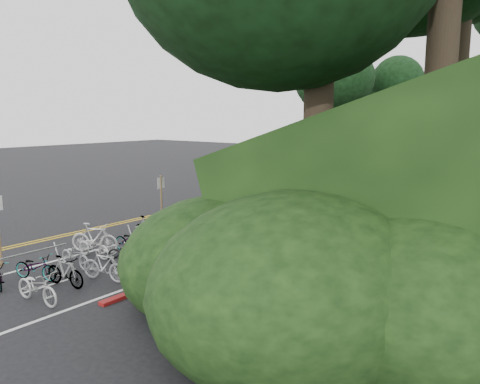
# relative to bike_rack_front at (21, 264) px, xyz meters

# --- Properties ---
(ground) EXTENTS (120.00, 120.00, 0.00)m
(ground) POSITION_rel_bike_rack_front_xyz_m (-2.85, 2.69, -0.82)
(ground) COLOR black
(ground) RESTS_ON ground
(road_markings) EXTENTS (7.47, 80.00, 0.01)m
(road_markings) POSITION_rel_bike_rack_front_xyz_m (-2.22, 12.78, -0.81)
(road_markings) COLOR gold
(road_markings) RESTS_ON ground
(red_curb) EXTENTS (0.25, 28.00, 0.10)m
(red_curb) POSITION_rel_bike_rack_front_xyz_m (2.85, 14.69, -0.77)
(red_curb) COLOR maroon
(red_curb) RESTS_ON ground
(bike_rack_front) EXTENTS (1.11, 2.98, 1.11)m
(bike_rack_front) POSITION_rel_bike_rack_front_xyz_m (0.00, 0.00, 0.00)
(bike_rack_front) COLOR #959697
(bike_rack_front) RESTS_ON ground
(bike_racks_rest) EXTENTS (1.14, 23.00, 1.17)m
(bike_racks_rest) POSITION_rel_bike_rack_front_xyz_m (0.15, 15.69, 0.04)
(bike_racks_rest) COLOR #959697
(bike_racks_rest) RESTS_ON ground
(signposts_rest) EXTENTS (0.08, 18.40, 2.50)m
(signposts_rest) POSITION_rel_bike_rack_front_xyz_m (-2.25, 16.69, 0.61)
(signposts_rest) COLOR brown
(signposts_rest) RESTS_ON ground
(bike_front) EXTENTS (1.30, 1.95, 1.15)m
(bike_front) POSITION_rel_bike_rack_front_xyz_m (-1.58, 3.64, -0.25)
(bike_front) COLOR beige
(bike_front) RESTS_ON ground
(bike_valet) EXTENTS (3.28, 11.48, 1.09)m
(bike_valet) POSITION_rel_bike_rack_front_xyz_m (0.14, 4.66, -0.35)
(bike_valet) COLOR slate
(bike_valet) RESTS_ON ground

